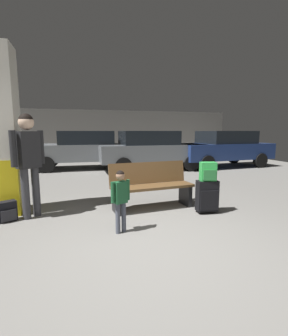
% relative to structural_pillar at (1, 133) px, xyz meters
% --- Properties ---
extents(ground_plane, '(18.00, 18.00, 0.10)m').
position_rel_structural_pillar_xyz_m(ground_plane, '(2.17, 1.95, -1.52)').
color(ground_plane, gray).
extents(garage_back_wall, '(18.00, 0.12, 2.80)m').
position_rel_structural_pillar_xyz_m(garage_back_wall, '(2.17, 10.81, -0.07)').
color(garage_back_wall, slate).
rests_on(garage_back_wall, ground_plane).
extents(structural_pillar, '(0.57, 0.57, 2.96)m').
position_rel_structural_pillar_xyz_m(structural_pillar, '(0.00, 0.00, 0.00)').
color(structural_pillar, yellow).
rests_on(structural_pillar, ground_plane).
extents(bench, '(1.65, 0.70, 0.89)m').
position_rel_structural_pillar_xyz_m(bench, '(2.66, -0.39, -1.03)').
color(bench, brown).
rests_on(bench, ground_plane).
extents(suitcase, '(0.40, 0.26, 0.60)m').
position_rel_structural_pillar_xyz_m(suitcase, '(3.56, -0.96, -1.15)').
color(suitcase, black).
rests_on(suitcase, ground_plane).
extents(backpack_bright, '(0.30, 0.23, 0.34)m').
position_rel_structural_pillar_xyz_m(backpack_bright, '(3.56, -0.96, -0.70)').
color(backpack_bright, green).
rests_on(backpack_bright, suitcase).
extents(child, '(0.30, 0.18, 0.94)m').
position_rel_structural_pillar_xyz_m(child, '(1.88, -1.44, -0.89)').
color(child, '#4C5160').
rests_on(child, ground_plane).
extents(adult, '(0.47, 0.45, 1.78)m').
position_rel_structural_pillar_xyz_m(adult, '(0.49, -0.38, -0.37)').
color(adult, '#38383D').
rests_on(adult, ground_plane).
extents(backpack_dark_floor, '(0.32, 0.29, 0.34)m').
position_rel_structural_pillar_xyz_m(backpack_dark_floor, '(0.13, -0.49, -1.30)').
color(backpack_dark_floor, black).
rests_on(backpack_dark_floor, ground_plane).
extents(parked_car_near, '(4.13, 1.86, 1.51)m').
position_rel_structural_pillar_xyz_m(parked_car_near, '(4.05, 4.34, -0.66)').
color(parked_car_near, slate).
rests_on(parked_car_near, ground_plane).
extents(parked_car_far, '(4.12, 1.83, 1.51)m').
position_rel_structural_pillar_xyz_m(parked_car_far, '(1.51, 5.34, -0.66)').
color(parked_car_far, slate).
rests_on(parked_car_far, ground_plane).
extents(parked_car_side, '(4.25, 2.10, 1.51)m').
position_rel_structural_pillar_xyz_m(parked_car_side, '(7.25, 4.36, -0.66)').
color(parked_car_side, navy).
rests_on(parked_car_side, ground_plane).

